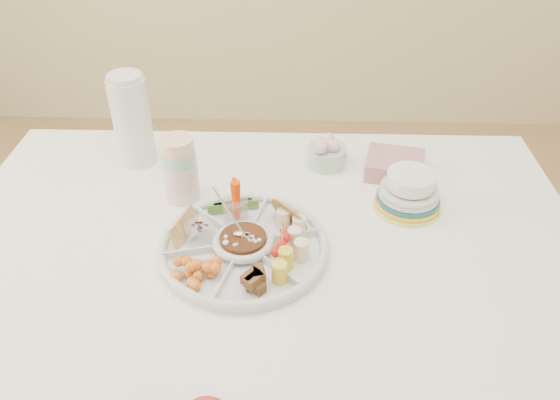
{
  "coord_description": "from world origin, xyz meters",
  "views": [
    {
      "loc": [
        0.06,
        -0.97,
        1.6
      ],
      "look_at": [
        0.03,
        0.06,
        0.83
      ],
      "focal_mm": 35.0,
      "sensor_mm": 36.0,
      "label": 1
    }
  ],
  "objects_px": {
    "dining_table": "(267,345)",
    "party_tray": "(243,244)",
    "chair": "(549,284)",
    "thermos": "(132,119)",
    "plate_stack": "(409,190)"
  },
  "relations": [
    {
      "from": "chair",
      "to": "party_tray",
      "type": "distance_m",
      "value": 0.92
    },
    {
      "from": "chair",
      "to": "plate_stack",
      "type": "bearing_deg",
      "value": -157.9
    },
    {
      "from": "party_tray",
      "to": "plate_stack",
      "type": "bearing_deg",
      "value": 24.39
    },
    {
      "from": "party_tray",
      "to": "thermos",
      "type": "bearing_deg",
      "value": 131.13
    },
    {
      "from": "chair",
      "to": "thermos",
      "type": "relative_size",
      "value": 3.59
    },
    {
      "from": "chair",
      "to": "thermos",
      "type": "distance_m",
      "value": 1.26
    },
    {
      "from": "dining_table",
      "to": "chair",
      "type": "relative_size",
      "value": 1.59
    },
    {
      "from": "chair",
      "to": "party_tray",
      "type": "bearing_deg",
      "value": -146.84
    },
    {
      "from": "party_tray",
      "to": "thermos",
      "type": "distance_m",
      "value": 0.52
    },
    {
      "from": "party_tray",
      "to": "dining_table",
      "type": "bearing_deg",
      "value": 40.86
    },
    {
      "from": "chair",
      "to": "thermos",
      "type": "height_order",
      "value": "thermos"
    },
    {
      "from": "chair",
      "to": "thermos",
      "type": "bearing_deg",
      "value": -168.77
    },
    {
      "from": "dining_table",
      "to": "plate_stack",
      "type": "xyz_separation_m",
      "value": [
        0.35,
        0.14,
        0.43
      ]
    },
    {
      "from": "dining_table",
      "to": "party_tray",
      "type": "relative_size",
      "value": 4.0
    },
    {
      "from": "dining_table",
      "to": "party_tray",
      "type": "xyz_separation_m",
      "value": [
        -0.05,
        -0.04,
        0.4
      ]
    }
  ]
}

